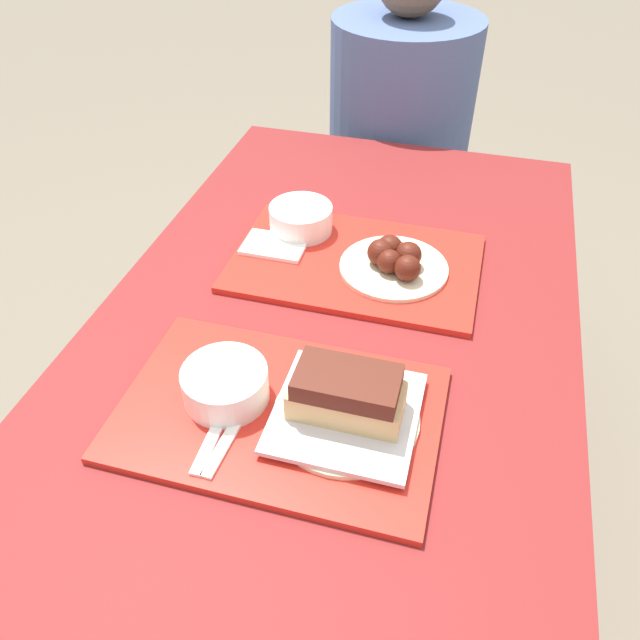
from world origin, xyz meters
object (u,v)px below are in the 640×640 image
Objects in this scene: tray_near at (279,413)px; tray_far at (357,263)px; bowl_coleslaw_far at (301,217)px; person_seated_across at (401,113)px; brisket_sandwich_plate at (346,403)px; wings_plate_far at (395,260)px; bowl_coleslaw_near at (225,383)px.

tray_far is (0.03, 0.37, 0.00)m from tray_near.
bowl_coleslaw_far is at bearing 102.83° from tray_near.
tray_far is 0.74m from person_seated_across.
tray_far is at bearing 86.07° from tray_near.
tray_near is 0.46m from bowl_coleslaw_far.
bowl_coleslaw_far is at bearing 151.25° from tray_far.
person_seated_across is (0.08, 0.67, -0.06)m from bowl_coleslaw_far.
brisket_sandwich_plate is (0.07, -0.36, 0.04)m from tray_far.
tray_near is 0.38m from tray_far.
wings_plate_far is at bearing 89.63° from brisket_sandwich_plate.
tray_near is 1.11m from person_seated_across.
bowl_coleslaw_far reaches higher than tray_far.
brisket_sandwich_plate reaches higher than bowl_coleslaw_far.
bowl_coleslaw_near is at bearing -115.73° from wings_plate_far.
brisket_sandwich_plate is at bearing -79.59° from tray_far.
tray_far is 3.68× the size of bowl_coleslaw_far.
tray_far is at bearing 74.28° from bowl_coleslaw_near.
tray_near is 0.09m from bowl_coleslaw_near.
bowl_coleslaw_near is 0.17× the size of person_seated_across.
wings_plate_far is at bearing 75.39° from tray_near.
bowl_coleslaw_near is 0.40m from wings_plate_far.
person_seated_across is at bearing 95.83° from brisket_sandwich_plate.
person_seated_across is at bearing 83.09° from bowl_coleslaw_far.
brisket_sandwich_plate reaches higher than wings_plate_far.
brisket_sandwich_plate is (0.09, 0.01, 0.04)m from tray_near.
tray_near is 0.38m from wings_plate_far.
person_seated_across reaches higher than tray_near.
brisket_sandwich_plate reaches higher than bowl_coleslaw_near.
brisket_sandwich_plate is at bearing -65.91° from bowl_coleslaw_far.
bowl_coleslaw_near is at bearing -177.91° from brisket_sandwich_plate.
tray_far is 0.39m from bowl_coleslaw_near.
person_seated_across reaches higher than bowl_coleslaw_far.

